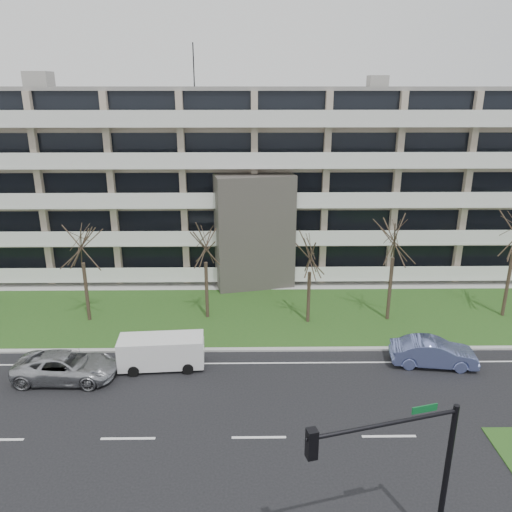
{
  "coord_description": "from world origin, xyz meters",
  "views": [
    {
      "loc": [
        -0.38,
        -18.98,
        15.26
      ],
      "look_at": [
        -0.0,
        10.0,
        5.42
      ],
      "focal_mm": 35.0,
      "sensor_mm": 36.0,
      "label": 1
    }
  ],
  "objects_px": {
    "white_van": "(163,349)",
    "traffic_signal": "(403,465)",
    "silver_pickup": "(66,366)",
    "blue_sedan": "(433,353)"
  },
  "relations": [
    {
      "from": "white_van",
      "to": "traffic_signal",
      "type": "xyz_separation_m",
      "value": [
        9.8,
        -12.46,
        2.79
      ]
    },
    {
      "from": "traffic_signal",
      "to": "white_van",
      "type": "bearing_deg",
      "value": 113.38
    },
    {
      "from": "white_van",
      "to": "traffic_signal",
      "type": "relative_size",
      "value": 0.81
    },
    {
      "from": "silver_pickup",
      "to": "traffic_signal",
      "type": "height_order",
      "value": "traffic_signal"
    },
    {
      "from": "white_van",
      "to": "silver_pickup",
      "type": "bearing_deg",
      "value": -170.92
    },
    {
      "from": "silver_pickup",
      "to": "white_van",
      "type": "height_order",
      "value": "white_van"
    },
    {
      "from": "blue_sedan",
      "to": "traffic_signal",
      "type": "distance_m",
      "value": 14.06
    },
    {
      "from": "blue_sedan",
      "to": "traffic_signal",
      "type": "height_order",
      "value": "traffic_signal"
    },
    {
      "from": "silver_pickup",
      "to": "white_van",
      "type": "xyz_separation_m",
      "value": [
        5.11,
        1.19,
        0.35
      ]
    },
    {
      "from": "blue_sedan",
      "to": "white_van",
      "type": "height_order",
      "value": "white_van"
    }
  ]
}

